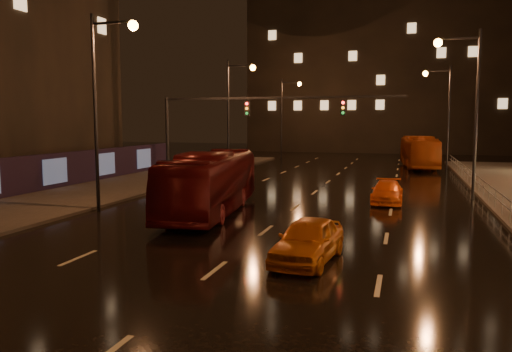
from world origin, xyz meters
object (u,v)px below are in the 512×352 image
(bus_red, at_px, (211,182))
(taxi_near, at_px, (308,240))
(taxi_far, at_px, (387,192))
(bus_curb, at_px, (419,152))

(bus_red, distance_m, taxi_near, 9.85)
(taxi_near, xyz_separation_m, taxi_far, (2.09, 13.29, -0.11))
(taxi_far, bearing_deg, bus_red, -145.43)
(bus_curb, distance_m, taxi_far, 23.60)
(bus_red, xyz_separation_m, taxi_far, (8.51, 5.86, -0.94))
(taxi_far, bearing_deg, taxi_near, -98.93)
(bus_red, distance_m, bus_curb, 31.24)
(bus_red, height_order, taxi_far, bus_red)
(bus_curb, height_order, taxi_far, bus_curb)
(bus_curb, relative_size, taxi_near, 2.68)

